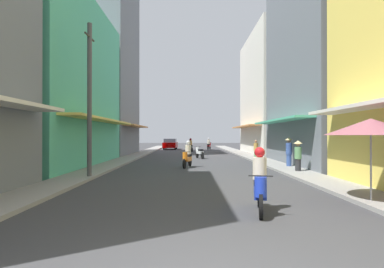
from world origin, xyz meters
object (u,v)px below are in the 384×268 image
Objects in this scene: motorbike_orange at (187,155)px; pedestrian_crossing at (256,150)px; motorbike_silver at (190,146)px; vendor_umbrella at (371,127)px; motorbike_white at (199,152)px; pedestrian_far at (298,155)px; utility_pole at (90,99)px; motorbike_red at (209,144)px; motorbike_blue at (260,183)px; parked_car at (170,144)px; pedestrian_midway at (289,151)px.

motorbike_orange is 1.14× the size of pedestrian_crossing.
motorbike_silver is 0.73× the size of vendor_umbrella.
motorbike_silver reaches higher than motorbike_white.
vendor_umbrella is (-0.22, -16.02, 1.33)m from pedestrian_crossing.
vendor_umbrella is at bearing -80.19° from motorbike_silver.
pedestrian_far is 10.22m from utility_pole.
utility_pole reaches higher than motorbike_silver.
motorbike_red is at bearing 93.95° from vendor_umbrella.
vendor_umbrella reaches higher than motorbike_orange.
motorbike_silver is at bearing 79.13° from utility_pole.
motorbike_red is 26.74m from pedestrian_far.
motorbike_blue is at bearing -114.54° from pedestrian_far.
motorbike_silver is 10.52m from motorbike_white.
motorbike_white is (0.93, 7.50, -0.20)m from motorbike_orange.
parked_car is 29.98m from utility_pole.
pedestrian_far reaches higher than motorbike_orange.
vendor_umbrella is (2.33, -33.79, 1.40)m from motorbike_red.
motorbike_blue is (1.84, -10.92, 0.00)m from motorbike_orange.
pedestrian_far reaches higher than motorbike_red.
parked_car is at bearing 86.73° from utility_pole.
pedestrian_crossing is 8.83m from pedestrian_far.
motorbike_red is 1.14× the size of pedestrian_crossing.
motorbike_red is 0.26× the size of utility_pole.
pedestrian_midway is at bearing 82.55° from pedestrian_far.
motorbike_orange is at bearing -96.50° from motorbike_red.
parked_car is (-2.68, 6.99, 0.04)m from motorbike_silver.
vendor_umbrella is at bearing -94.72° from pedestrian_midway.
pedestrian_crossing is 0.95× the size of pedestrian_far.
motorbike_red is 5.35m from parked_car.
vendor_umbrella is 0.35× the size of utility_pole.
pedestrian_crossing is at bearing 91.67° from pedestrian_far.
parked_car is (-5.20, 1.28, 0.04)m from motorbike_red.
motorbike_orange is at bearing 152.29° from pedestrian_far.
motorbike_silver is 0.98× the size of motorbike_red.
motorbike_orange is 5.85m from pedestrian_midway.
motorbike_silver is 1.06× the size of pedestrian_far.
motorbike_white is 0.97× the size of motorbike_blue.
motorbike_orange is at bearing -84.28° from parked_car.
parked_car is at bearing 106.03° from pedestrian_far.
motorbike_blue is (0.90, -18.42, 0.20)m from motorbike_white.
vendor_umbrella is (4.09, -17.59, 1.60)m from motorbike_white.
pedestrian_far is at bearing -73.97° from parked_car.
parked_car is at bearing 96.89° from motorbike_blue.
pedestrian_midway is (3.13, -24.08, 0.29)m from motorbike_red.
motorbike_silver and motorbike_orange have the same top height.
pedestrian_far is at bearing -88.33° from pedestrian_crossing.
motorbike_white is 17.81m from parked_car.
motorbike_orange is 0.26× the size of utility_pole.
vendor_umbrella reaches higher than motorbike_white.
motorbike_silver is 13.07m from pedestrian_crossing.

